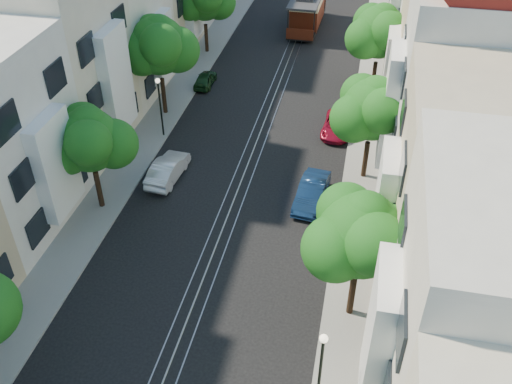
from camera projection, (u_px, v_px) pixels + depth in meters
The scene contains 22 objects.
ground at pixel (271, 104), 42.26m from camera, with size 200.00×200.00×0.00m, color black.
sidewalk_east at pixel (370, 113), 41.04m from camera, with size 2.50×80.00×0.12m, color gray.
sidewalk_west at pixel (178, 94), 43.41m from camera, with size 2.50×80.00×0.12m, color gray.
rail_left at pixel (264, 103), 42.35m from camera, with size 0.06×80.00×0.02m, color gray.
rail_slot at pixel (271, 104), 42.26m from camera, with size 0.06×80.00×0.02m, color gray.
rail_right at pixel (279, 104), 42.17m from camera, with size 0.06×80.00×0.02m, color gray.
lane_line at pixel (271, 104), 42.26m from camera, with size 0.08×80.00×0.01m, color tan.
townhouses_east at pixel (451, 52), 37.12m from camera, with size 7.75×72.00×12.00m.
townhouses_west at pixel (111, 25), 41.06m from camera, with size 7.75×72.00×11.76m.
tree_e_b at pixel (362, 237), 23.39m from camera, with size 4.93×4.08×6.68m.
tree_e_c at pixel (373, 111), 32.04m from camera, with size 4.84×3.99×6.52m.
tree_e_d at pixel (381, 33), 40.45m from camera, with size 5.01×4.16×6.85m.
tree_w_b at pixel (90, 142), 29.84m from camera, with size 4.72×3.87×6.27m.
tree_w_c at pixel (159, 47), 38.00m from camera, with size 5.13×4.28×7.09m.
tree_w_d at pixel (205, 0), 46.85m from camera, with size 4.84×3.99×6.52m.
lamp_east at pixel (321, 361), 20.82m from camera, with size 0.32×0.32×4.16m.
lamp_west at pixel (160, 99), 36.89m from camera, with size 0.32×0.32×4.16m.
cable_car at pixel (308, 7), 53.11m from camera, with size 2.80×8.49×3.24m.
parked_car_e_mid at pixel (312, 192), 32.50m from camera, with size 1.42×4.08×1.35m, color #0D2244.
parked_car_e_far at pixel (337, 125), 38.71m from camera, with size 1.82×3.96×1.10m, color maroon.
parked_car_w_mid at pixel (168, 169), 34.36m from camera, with size 1.41×4.04×1.33m, color silver.
parked_car_w_far at pixel (205, 79), 44.30m from camera, with size 1.27×3.15×1.07m, color #153517.
Camera 1 is at (6.59, -9.04, 20.37)m, focal length 40.00 mm.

